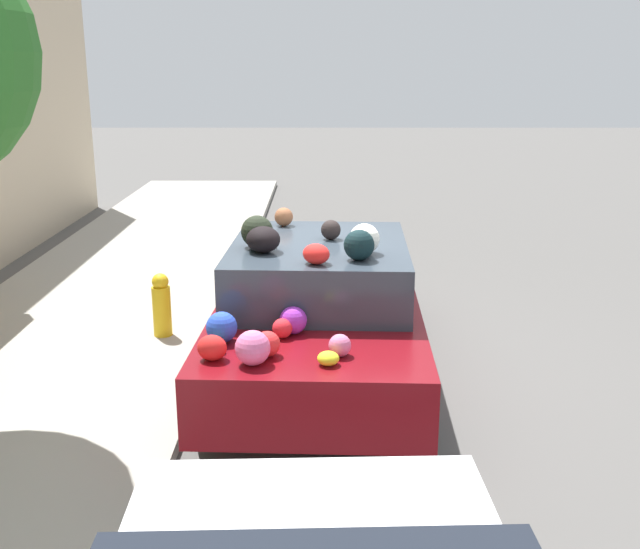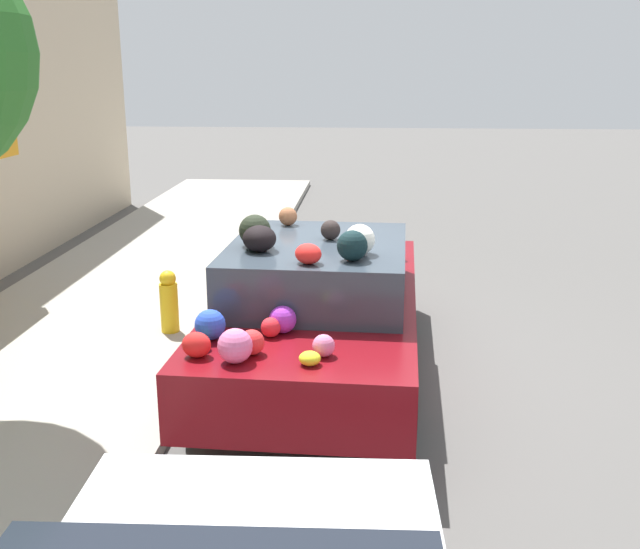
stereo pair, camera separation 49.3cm
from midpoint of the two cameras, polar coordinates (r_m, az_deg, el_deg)
name	(u,v)px [view 2 (the right image)]	position (r m, az deg, el deg)	size (l,w,h in m)	color
ground_plane	(318,372)	(7.58, 1.69, -7.47)	(60.00, 60.00, 0.00)	#565451
sidewalk_curb	(56,359)	(8.12, -17.83, -6.18)	(24.00, 3.20, 0.12)	#9E998E
fire_hydrant	(169,302)	(8.35, -9.79, -2.07)	(0.20, 0.20, 0.70)	gold
art_car	(319,304)	(7.28, 1.83, -2.29)	(4.46, 2.02, 1.67)	maroon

